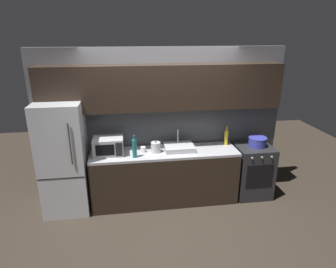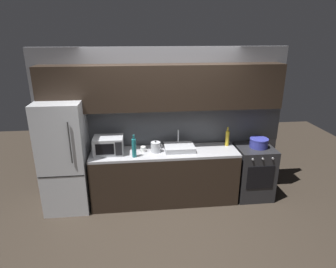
# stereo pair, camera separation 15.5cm
# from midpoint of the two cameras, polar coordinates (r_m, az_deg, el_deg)

# --- Properties ---
(ground_plane) EXTENTS (10.00, 10.00, 0.00)m
(ground_plane) POSITION_cam_midpoint_polar(r_m,az_deg,el_deg) (4.34, -0.03, -19.15)
(ground_plane) COLOR #2D261E
(back_wall) EXTENTS (4.11, 0.44, 2.50)m
(back_wall) POSITION_cam_midpoint_polar(r_m,az_deg,el_deg) (4.73, -2.13, 5.24)
(back_wall) COLOR slate
(back_wall) RESTS_ON ground
(counter_run) EXTENTS (2.37, 0.60, 0.90)m
(counter_run) POSITION_cam_midpoint_polar(r_m,az_deg,el_deg) (4.84, -1.58, -8.34)
(counter_run) COLOR black
(counter_run) RESTS_ON ground
(refrigerator) EXTENTS (0.68, 0.69, 1.76)m
(refrigerator) POSITION_cam_midpoint_polar(r_m,az_deg,el_deg) (4.76, -20.74, -4.47)
(refrigerator) COLOR #B7BABF
(refrigerator) RESTS_ON ground
(oven_range) EXTENTS (0.60, 0.62, 0.90)m
(oven_range) POSITION_cam_midpoint_polar(r_m,az_deg,el_deg) (5.22, 15.39, -6.93)
(oven_range) COLOR #232326
(oven_range) RESTS_ON ground
(microwave) EXTENTS (0.46, 0.35, 0.27)m
(microwave) POSITION_cam_midpoint_polar(r_m,az_deg,el_deg) (4.61, -12.65, -2.33)
(microwave) COLOR #A8AAAF
(microwave) RESTS_ON counter_run
(sink_basin) EXTENTS (0.48, 0.38, 0.30)m
(sink_basin) POSITION_cam_midpoint_polar(r_m,az_deg,el_deg) (4.69, 1.26, -2.66)
(sink_basin) COLOR #ADAFB5
(sink_basin) RESTS_ON counter_run
(kettle) EXTENTS (0.19, 0.15, 0.19)m
(kettle) POSITION_cam_midpoint_polar(r_m,az_deg,el_deg) (4.59, -3.39, -2.63)
(kettle) COLOR #B7BABF
(kettle) RESTS_ON counter_run
(wine_bottle_yellow) EXTENTS (0.07, 0.07, 0.32)m
(wine_bottle_yellow) POSITION_cam_midpoint_polar(r_m,az_deg,el_deg) (4.95, 10.55, -0.66)
(wine_bottle_yellow) COLOR gold
(wine_bottle_yellow) RESTS_ON counter_run
(wine_bottle_teal) EXTENTS (0.07, 0.07, 0.36)m
(wine_bottle_teal) POSITION_cam_midpoint_polar(r_m,az_deg,el_deg) (4.41, -7.64, -2.80)
(wine_bottle_teal) COLOR #19666B
(wine_bottle_teal) RESTS_ON counter_run
(mug_white) EXTENTS (0.08, 0.08, 0.09)m
(mug_white) POSITION_cam_midpoint_polar(r_m,az_deg,el_deg) (4.63, -5.90, -3.05)
(mug_white) COLOR silver
(mug_white) RESTS_ON counter_run
(cooking_pot) EXTENTS (0.30, 0.30, 0.16)m
(cooking_pot) POSITION_cam_midpoint_polar(r_m,az_deg,el_deg) (5.03, 16.41, -1.48)
(cooking_pot) COLOR #333899
(cooking_pot) RESTS_ON oven_range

